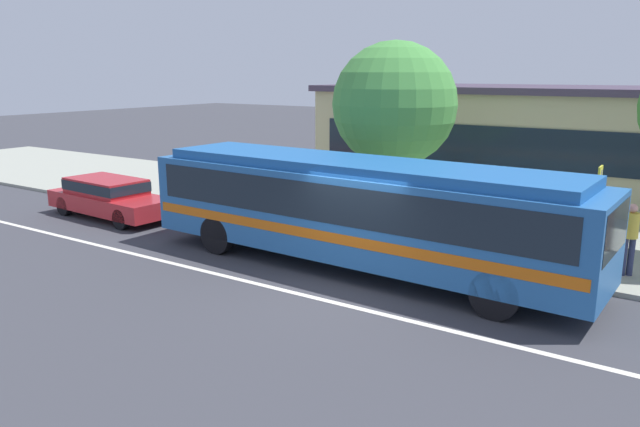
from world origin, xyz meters
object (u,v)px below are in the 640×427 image
object	(u,v)px
bus_stop_sign	(597,207)
street_tree_near_stop	(394,105)
sedan_behind_bus	(109,196)
pedestrian_waiting_near_sign	(630,234)
transit_bus	(358,206)

from	to	relation	value
bus_stop_sign	street_tree_near_stop	size ratio (longest dim) A/B	0.46
bus_stop_sign	street_tree_near_stop	world-z (taller)	street_tree_near_stop
sedan_behind_bus	pedestrian_waiting_near_sign	size ratio (longest dim) A/B	2.88
pedestrian_waiting_near_sign	transit_bus	bearing A→B (deg)	-154.67
transit_bus	street_tree_near_stop	size ratio (longest dim) A/B	2.08
sedan_behind_bus	bus_stop_sign	distance (m)	14.65
sedan_behind_bus	street_tree_near_stop	distance (m)	9.74
bus_stop_sign	sedan_behind_bus	bearing A→B (deg)	-172.46
sedan_behind_bus	bus_stop_sign	xyz separation A→B (m)	(14.48, 1.92, 1.04)
pedestrian_waiting_near_sign	street_tree_near_stop	world-z (taller)	street_tree_near_stop
transit_bus	sedan_behind_bus	world-z (taller)	transit_bus
bus_stop_sign	street_tree_near_stop	bearing A→B (deg)	158.59
transit_bus	sedan_behind_bus	distance (m)	9.55
pedestrian_waiting_near_sign	bus_stop_sign	size ratio (longest dim) A/B	0.66
street_tree_near_stop	transit_bus	bearing A→B (deg)	-73.31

